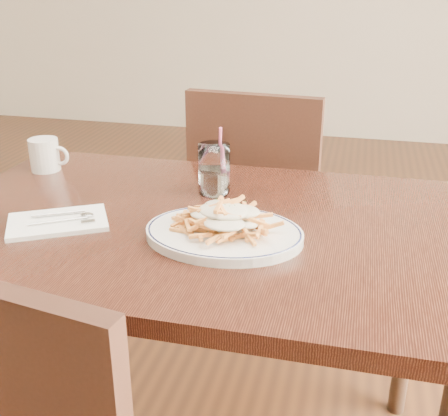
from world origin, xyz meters
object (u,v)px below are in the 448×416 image
(table, at_px, (190,249))
(coffee_mug, at_px, (45,155))
(chair_far, at_px, (259,204))
(loaded_fries, at_px, (224,215))
(fries_plate, at_px, (224,233))
(water_glass, at_px, (214,172))

(table, relative_size, coffee_mug, 10.39)
(chair_far, relative_size, loaded_fries, 3.96)
(table, xyz_separation_m, fries_plate, (0.10, -0.08, 0.09))
(chair_far, xyz_separation_m, fries_plate, (0.06, -0.73, 0.23))
(fries_plate, relative_size, loaded_fries, 1.75)
(table, relative_size, loaded_fries, 5.11)
(chair_far, height_order, loaded_fries, chair_far)
(table, height_order, coffee_mug, coffee_mug)
(chair_far, bearing_deg, water_glass, -93.84)
(chair_far, distance_m, loaded_fries, 0.78)
(loaded_fries, xyz_separation_m, coffee_mug, (-0.59, 0.31, -0.01))
(table, bearing_deg, water_glass, 85.39)
(water_glass, bearing_deg, coffee_mug, 173.55)
(table, relative_size, chair_far, 1.29)
(fries_plate, relative_size, water_glass, 2.36)
(fries_plate, distance_m, loaded_fries, 0.04)
(chair_far, height_order, water_glass, chair_far)
(chair_far, distance_m, coffee_mug, 0.74)
(chair_far, xyz_separation_m, loaded_fries, (0.06, -0.73, 0.28))
(table, height_order, loaded_fries, loaded_fries)
(water_glass, bearing_deg, fries_plate, -70.76)
(table, bearing_deg, fries_plate, -38.97)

